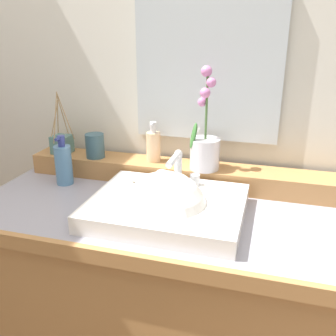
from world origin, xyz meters
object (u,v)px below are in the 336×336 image
object	(u,v)px
soap_dispenser	(153,146)
lotion_bottle	(63,164)
potted_plant	(205,145)
tumbler_cup	(95,146)
reed_diffuser	(62,144)
soap_bar	(139,179)
sink_basin	(166,211)

from	to	relation	value
soap_dispenser	lotion_bottle	bearing A→B (deg)	-156.73
potted_plant	lotion_bottle	distance (m)	0.50
soap_dispenser	tumbler_cup	world-z (taller)	soap_dispenser
tumbler_cup	reed_diffuser	world-z (taller)	reed_diffuser
soap_dispenser	tumbler_cup	distance (m)	0.22
soap_bar	potted_plant	distance (m)	0.25
sink_basin	potted_plant	bearing A→B (deg)	75.69
soap_dispenser	potted_plant	bearing A→B (deg)	-7.78
soap_dispenser	lotion_bottle	xyz separation A→B (m)	(-0.29, -0.13, -0.06)
reed_diffuser	lotion_bottle	bearing A→B (deg)	-58.14
tumbler_cup	reed_diffuser	bearing A→B (deg)	174.81
soap_bar	tumbler_cup	size ratio (longest dim) A/B	0.78
sink_basin	soap_bar	distance (m)	0.17
tumbler_cup	soap_bar	bearing A→B (deg)	-32.19
potted_plant	reed_diffuser	xyz separation A→B (m)	(-0.56, 0.02, -0.05)
soap_dispenser	lotion_bottle	size ratio (longest dim) A/B	0.81
potted_plant	tumbler_cup	world-z (taller)	potted_plant
tumbler_cup	reed_diffuser	distance (m)	0.15
tumbler_cup	lotion_bottle	distance (m)	0.14
lotion_bottle	sink_basin	bearing A→B (deg)	-19.17
soap_bar	lotion_bottle	distance (m)	0.30
reed_diffuser	soap_dispenser	bearing A→B (deg)	1.11
reed_diffuser	tumbler_cup	bearing A→B (deg)	-5.19
potted_plant	soap_dispenser	world-z (taller)	potted_plant
soap_dispenser	sink_basin	bearing A→B (deg)	-64.92
soap_dispenser	lotion_bottle	distance (m)	0.33
sink_basin	soap_dispenser	world-z (taller)	soap_dispenser
tumbler_cup	lotion_bottle	bearing A→B (deg)	-124.48
soap_bar	reed_diffuser	xyz separation A→B (m)	(-0.37, 0.16, 0.04)
soap_dispenser	tumbler_cup	bearing A→B (deg)	-174.72
sink_basin	potted_plant	world-z (taller)	potted_plant
sink_basin	reed_diffuser	xyz separation A→B (m)	(-0.50, 0.27, 0.09)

